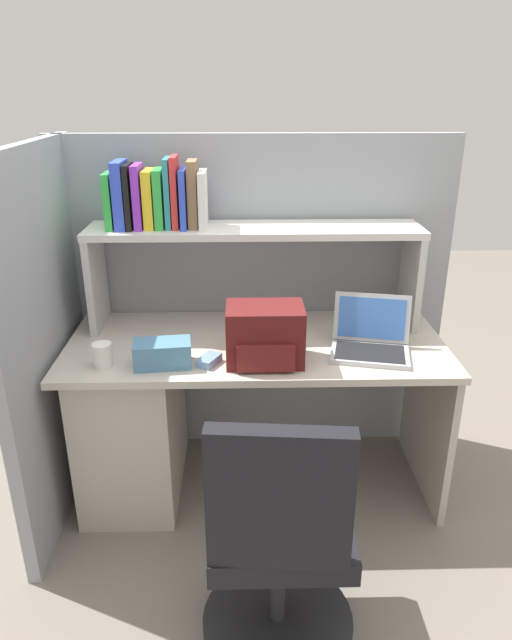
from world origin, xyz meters
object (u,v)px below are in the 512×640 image
object	(u,v)px
computer_mouse	(209,360)
paper_cup	(103,355)
office_chair	(279,550)
tissue_box	(162,354)
backpack	(265,335)
laptop	(370,340)

from	to	relation	value
computer_mouse	paper_cup	bearing A→B (deg)	-150.87
office_chair	tissue_box	bearing A→B (deg)	-51.34
backpack	office_chair	world-z (taller)	backpack
laptop	computer_mouse	world-z (taller)	laptop
laptop	backpack	xyz separation A→B (m)	(-0.43, -0.08, 0.06)
laptop	paper_cup	bearing A→B (deg)	-174.32
tissue_box	laptop	bearing A→B (deg)	0.85
laptop	backpack	distance (m)	0.45
backpack	computer_mouse	distance (m)	0.24
backpack	office_chair	bearing A→B (deg)	-88.11
laptop	backpack	size ratio (longest dim) A/B	1.19
computer_mouse	tissue_box	world-z (taller)	tissue_box
computer_mouse	office_chair	xyz separation A→B (m)	(0.24, -0.63, -0.35)
paper_cup	office_chair	world-z (taller)	office_chair
laptop	office_chair	distance (m)	0.92
backpack	paper_cup	bearing A→B (deg)	-177.56
computer_mouse	office_chair	distance (m)	0.76
backpack	office_chair	xyz separation A→B (m)	(0.02, -0.65, -0.45)
office_chair	computer_mouse	bearing A→B (deg)	-64.31
backpack	tissue_box	distance (m)	0.40
backpack	paper_cup	world-z (taller)	backpack
paper_cup	office_chair	xyz separation A→B (m)	(0.65, -0.62, -0.38)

